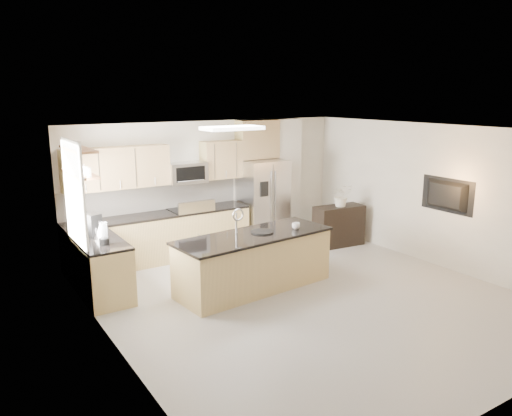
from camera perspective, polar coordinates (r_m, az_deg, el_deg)
floor at (r=7.99m, az=5.83°, el=-10.15°), size 6.50×6.50×0.00m
ceiling at (r=7.37m, az=6.30°, el=8.80°), size 6.00×6.50×0.02m
wall_back at (r=10.26m, az=-5.33°, el=2.64°), size 6.00×0.02×2.60m
wall_left at (r=6.22m, az=-16.18°, el=-4.62°), size 0.02×6.50×2.60m
wall_right at (r=9.70m, az=20.07°, el=1.31°), size 0.02×6.50×2.60m
back_counter at (r=9.67m, az=-10.82°, el=-3.22°), size 3.55×0.66×1.44m
left_counter at (r=8.26m, az=-17.38°, el=-6.48°), size 0.66×1.50×0.92m
range at (r=9.89m, az=-7.44°, el=-2.72°), size 0.76×0.64×1.14m
upper_cabinets at (r=9.50m, az=-11.95°, el=4.80°), size 3.50×0.33×0.75m
microwave at (r=9.76m, az=-7.95°, el=4.01°), size 0.76×0.40×0.40m
refrigerator at (r=10.54m, az=0.78°, el=0.70°), size 0.92×0.78×1.78m
partition_column at (r=11.07m, az=3.44°, el=3.43°), size 0.60×0.30×2.60m
window at (r=7.89m, az=-20.06°, el=1.39°), size 0.04×1.15×1.65m
shelf_lower at (r=7.96m, az=-19.50°, el=3.73°), size 0.30×1.20×0.04m
shelf_upper at (r=7.92m, az=-19.70°, el=6.37°), size 0.30×1.20×0.04m
ceiling_fixture at (r=8.47m, az=-2.74°, el=9.11°), size 1.00×0.50×0.06m
island at (r=8.16m, az=-0.24°, el=-6.11°), size 2.72×1.19×1.34m
credenza at (r=10.59m, az=9.43°, el=-2.01°), size 1.10×0.54×0.85m
cup at (r=8.35m, az=4.59°, el=-2.06°), size 0.14×0.14×0.11m
platter at (r=8.13m, az=0.69°, el=-2.75°), size 0.47×0.47×0.02m
blender at (r=7.77m, az=-17.00°, el=-2.98°), size 0.15×0.15×0.34m
kettle at (r=8.11m, az=-17.33°, el=-2.49°), size 0.23×0.23×0.29m
coffee_maker at (r=8.24m, az=-18.13°, el=-1.95°), size 0.26×0.29×0.37m
bowl at (r=8.23m, az=-20.26°, el=6.96°), size 0.44×0.44×0.08m
flower_vase at (r=10.39m, az=9.77°, el=2.08°), size 0.80×0.75×0.70m
television at (r=9.50m, az=20.71°, el=1.33°), size 0.14×1.08×0.62m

